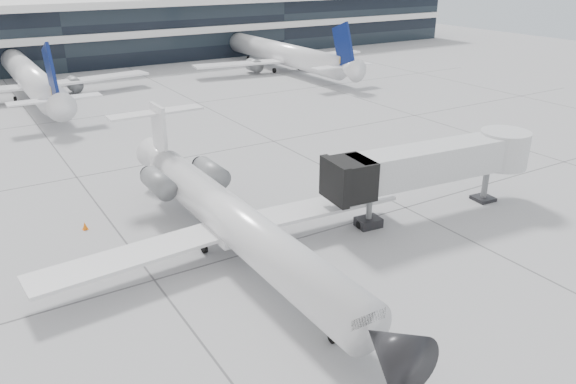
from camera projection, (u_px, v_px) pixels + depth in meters
ground at (296, 239)px, 38.22m from camera, size 220.00×220.00×0.00m
terminal at (51, 35)px, 100.66m from camera, size 170.00×22.00×10.00m
bg_jet_center at (33, 97)px, 77.50m from camera, size 32.00×40.00×9.60m
bg_jet_right at (281, 70)px, 96.96m from camera, size 32.00×40.00×9.60m
regional_jet at (232, 219)px, 35.41m from camera, size 25.07×31.15×7.21m
jet_bridge at (442, 161)px, 41.03m from camera, size 17.03×4.90×5.46m
ramp_worker at (349, 317)px, 28.36m from camera, size 0.81×0.71×1.86m
traffic_cone at (85, 226)px, 39.52m from camera, size 0.42×0.42×0.58m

